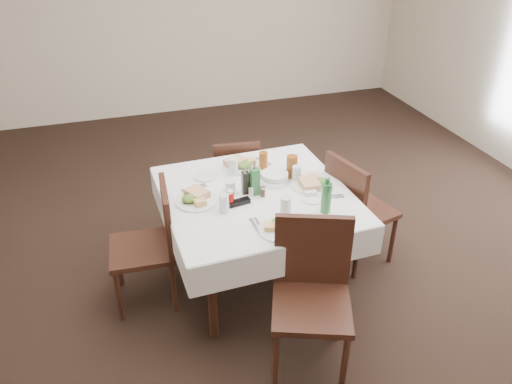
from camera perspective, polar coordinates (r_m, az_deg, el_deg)
ground_plane at (r=4.12m, az=1.91°, el=-7.70°), size 7.00×7.00×0.00m
room_shell at (r=3.33m, az=2.43°, el=15.97°), size 6.04×7.04×2.80m
dining_table at (r=3.54m, az=0.03°, el=-1.31°), size 1.33×1.33×0.76m
chair_north at (r=4.33m, az=-2.32°, el=1.88°), size 0.43×0.43×0.82m
chair_south at (r=3.05m, az=6.38°, el=-10.51°), size 0.60×0.60×0.97m
chair_east at (r=3.87m, az=11.09°, el=-1.51°), size 0.54×0.54×0.93m
chair_west at (r=3.54m, az=-11.66°, el=-5.18°), size 0.46×0.46×0.91m
meal_north at (r=3.83m, az=-1.71°, el=3.20°), size 0.30×0.30×0.06m
meal_south at (r=3.11m, az=2.80°, el=-4.10°), size 0.26×0.26×0.06m
meal_east at (r=3.59m, az=6.53°, el=0.98°), size 0.30×0.30×0.07m
meal_west at (r=3.42m, az=-6.90°, el=-0.72°), size 0.29×0.29×0.06m
side_plate_a at (r=3.72m, az=-5.75°, el=1.81°), size 0.18×0.18×0.01m
side_plate_b at (r=3.45m, az=6.51°, el=-0.79°), size 0.15×0.15×0.01m
water_n at (r=3.71m, az=-2.62°, el=2.91°), size 0.07×0.07×0.13m
water_s at (r=3.24m, az=3.39°, el=-1.65°), size 0.07×0.07×0.14m
water_e at (r=3.64m, az=4.65°, el=2.09°), size 0.07×0.07×0.12m
water_w at (r=3.28m, az=-3.68°, el=-1.28°), size 0.07×0.07×0.12m
iced_tea_a at (r=3.80m, az=0.85°, el=3.64°), size 0.06×0.06×0.13m
iced_tea_b at (r=3.68m, az=4.11°, el=2.93°), size 0.08×0.08×0.17m
bread_basket at (r=3.63m, az=2.16°, el=1.66°), size 0.22×0.22×0.07m
oil_cruet_dark at (r=3.46m, az=-1.21°, el=1.17°), size 0.05×0.05×0.21m
oil_cruet_green at (r=3.44m, az=-0.15°, el=1.36°), size 0.06×0.06×0.25m
ketchup_bottle at (r=3.34m, az=-2.98°, el=-0.76°), size 0.05×0.05×0.12m
salt_shaker at (r=3.45m, az=-0.57°, el=0.11°), size 0.03×0.03×0.08m
pepper_shaker at (r=3.45m, az=0.78°, el=0.04°), size 0.03×0.03×0.08m
coffee_mug at (r=3.50m, az=-2.96°, el=0.55°), size 0.11×0.12×0.08m
sunglasses at (r=3.37m, az=-1.96°, el=-1.18°), size 0.16×0.08×0.03m
green_bottle at (r=3.27m, az=8.04°, el=-0.61°), size 0.07×0.07×0.25m
sugar_caddy at (r=3.48m, az=6.22°, el=-0.16°), size 0.09×0.06×0.04m
cutlery_n at (r=3.92m, az=0.85°, el=3.50°), size 0.10×0.17×0.01m
cutlery_s at (r=3.15m, az=0.18°, el=-3.95°), size 0.05×0.20×0.01m
cutlery_e at (r=3.49m, az=8.63°, el=-0.56°), size 0.18×0.08×0.01m
cutlery_w at (r=3.58m, az=-7.08°, el=0.43°), size 0.20×0.09×0.01m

